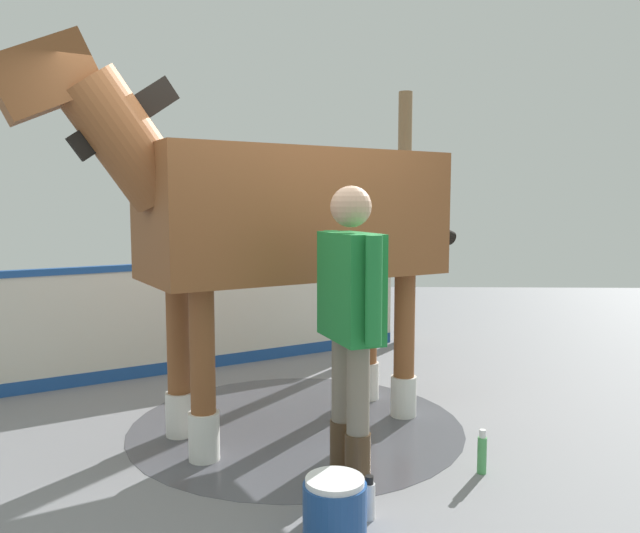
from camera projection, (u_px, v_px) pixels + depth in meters
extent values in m
cube|color=gray|center=(291.00, 442.00, 4.32)|extent=(16.00, 16.00, 0.02)
cylinder|color=#4C4C54|center=(297.00, 425.00, 4.64)|extent=(2.47, 2.47, 0.00)
cube|color=silver|center=(206.00, 318.00, 6.20)|extent=(2.49, 3.88, 1.03)
cube|color=#1E4C99|center=(205.00, 264.00, 6.14)|extent=(2.51, 3.90, 0.06)
cube|color=#1E4C99|center=(207.00, 362.00, 6.24)|extent=(2.49, 3.89, 0.12)
cylinder|color=olive|center=(404.00, 219.00, 7.24)|extent=(0.16, 0.16, 2.93)
cube|color=brown|center=(296.00, 214.00, 4.47)|extent=(1.90, 2.29, 0.90)
cylinder|color=brown|center=(203.00, 375.00, 3.95)|extent=(0.16, 0.16, 1.13)
cylinder|color=silver|center=(204.00, 436.00, 3.99)|extent=(0.20, 0.20, 0.32)
cylinder|color=brown|center=(179.00, 358.00, 4.38)|extent=(0.16, 0.16, 1.13)
cylinder|color=silver|center=(180.00, 414.00, 4.42)|extent=(0.20, 0.20, 0.32)
cylinder|color=brown|center=(404.00, 345.00, 4.78)|extent=(0.16, 0.16, 1.13)
cylinder|color=silver|center=(403.00, 396.00, 4.82)|extent=(0.20, 0.20, 0.32)
cylinder|color=brown|center=(367.00, 333.00, 5.20)|extent=(0.16, 0.16, 1.13)
cylinder|color=silver|center=(367.00, 380.00, 5.24)|extent=(0.20, 0.20, 0.32)
cylinder|color=brown|center=(125.00, 140.00, 3.82)|extent=(0.77, 0.89, 0.89)
cube|color=black|center=(124.00, 118.00, 3.80)|extent=(0.42, 0.61, 0.55)
cube|color=brown|center=(43.00, 77.00, 3.55)|extent=(0.58, 0.70, 0.56)
cylinder|color=black|center=(421.00, 225.00, 5.08)|extent=(0.48, 0.65, 0.35)
cylinder|color=#47331E|center=(342.00, 448.00, 3.76)|extent=(0.15, 0.15, 0.35)
cylinder|color=slate|center=(342.00, 378.00, 3.72)|extent=(0.13, 0.13, 0.52)
cylinder|color=#47331E|center=(358.00, 463.00, 3.55)|extent=(0.15, 0.15, 0.35)
cylinder|color=slate|center=(358.00, 389.00, 3.50)|extent=(0.13, 0.13, 0.52)
cube|color=#1E7F38|center=(351.00, 286.00, 3.55)|extent=(0.55, 0.40, 0.62)
cylinder|color=#1E7F38|center=(331.00, 278.00, 3.83)|extent=(0.09, 0.09, 0.59)
cylinder|color=#1E7F38|center=(374.00, 291.00, 3.27)|extent=(0.09, 0.09, 0.59)
sphere|color=tan|center=(351.00, 207.00, 3.50)|extent=(0.24, 0.24, 0.24)
cylinder|color=#1E478C|center=(335.00, 512.00, 3.04)|extent=(0.32, 0.32, 0.29)
cylinder|color=white|center=(335.00, 481.00, 3.02)|extent=(0.29, 0.29, 0.03)
cylinder|color=white|center=(369.00, 501.00, 3.25)|extent=(0.06, 0.06, 0.19)
cylinder|color=black|center=(369.00, 480.00, 3.24)|extent=(0.04, 0.04, 0.04)
cylinder|color=#4CA559|center=(482.00, 455.00, 3.80)|extent=(0.06, 0.06, 0.23)
cylinder|color=white|center=(483.00, 434.00, 3.79)|extent=(0.04, 0.04, 0.05)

